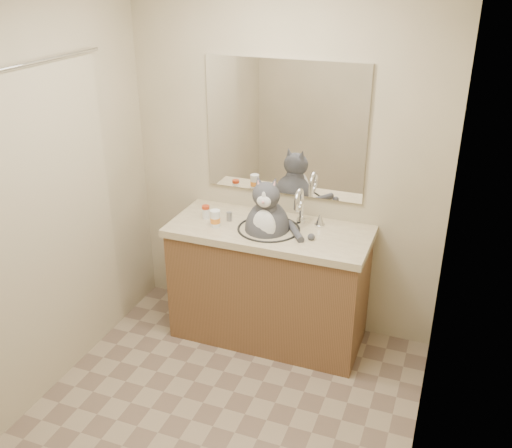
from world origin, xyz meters
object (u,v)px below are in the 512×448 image
(pill_bottle_redcap, at_px, (206,212))
(grey_canister, at_px, (229,216))
(pill_bottle_orange, at_px, (215,219))
(cat, at_px, (267,225))

(pill_bottle_redcap, distance_m, grey_canister, 0.17)
(pill_bottle_redcap, height_order, pill_bottle_orange, pill_bottle_orange)
(pill_bottle_orange, distance_m, grey_canister, 0.13)
(pill_bottle_redcap, bearing_deg, cat, -2.91)
(grey_canister, bearing_deg, pill_bottle_redcap, -173.18)
(cat, relative_size, pill_bottle_redcap, 6.36)
(pill_bottle_orange, height_order, grey_canister, pill_bottle_orange)
(pill_bottle_orange, xyz_separation_m, grey_canister, (0.05, 0.12, -0.03))
(pill_bottle_redcap, xyz_separation_m, grey_canister, (0.16, 0.02, -0.02))
(pill_bottle_redcap, xyz_separation_m, pill_bottle_orange, (0.12, -0.10, 0.01))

